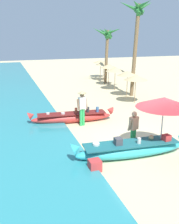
{
  "coord_description": "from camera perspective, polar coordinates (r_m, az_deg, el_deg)",
  "views": [
    {
      "loc": [
        -5.3,
        -8.66,
        4.5
      ],
      "look_at": [
        -1.54,
        2.45,
        0.9
      ],
      "focal_mm": 40.38,
      "sensor_mm": 36.0,
      "label": 1
    }
  ],
  "objects": [
    {
      "name": "palm_tree_leaning_seaward",
      "position": [
        24.32,
        4.05,
        16.37
      ],
      "size": [
        2.67,
        2.36,
        5.26
      ],
      "color": "brown",
      "rests_on": "ground"
    },
    {
      "name": "parasol_row_5",
      "position": [
        27.94,
        2.51,
        11.38
      ],
      "size": [
        1.6,
        1.6,
        1.91
      ],
      "color": "#8E6B47",
      "rests_on": "ground"
    },
    {
      "name": "parasol_row_4",
      "position": [
        25.95,
        3.18,
        10.94
      ],
      "size": [
        1.6,
        1.6,
        1.91
      ],
      "color": "#8E6B47",
      "rests_on": "ground"
    },
    {
      "name": "boat_cyan_foreground",
      "position": [
        9.85,
        9.4,
        -8.26
      ],
      "size": [
        4.71,
        1.14,
        0.89
      ],
      "color": "#33B2BC",
      "rests_on": "ground"
    },
    {
      "name": "cooler_box",
      "position": [
        8.85,
        1.2,
        -11.98
      ],
      "size": [
        0.42,
        0.39,
        0.4
      ],
      "primitive_type": "cube",
      "rotation": [
        0.0,
        0.0,
        0.01
      ],
      "color": "#C63838",
      "rests_on": "ground"
    },
    {
      "name": "ground_plane",
      "position": [
        11.1,
        11.73,
        -7.22
      ],
      "size": [
        80.0,
        80.0,
        0.0
      ],
      "primitive_type": "plane",
      "color": "beige"
    },
    {
      "name": "parasol_row_0",
      "position": [
        17.37,
        10.43,
        7.66
      ],
      "size": [
        1.6,
        1.6,
        1.91
      ],
      "color": "#8E6B47",
      "rests_on": "ground"
    },
    {
      "name": "boat_red_midground",
      "position": [
        13.49,
        -3.99,
        -1.17
      ],
      "size": [
        4.62,
        1.11,
        0.81
      ],
      "color": "red",
      "rests_on": "ground"
    },
    {
      "name": "palm_tree_tall_inland",
      "position": [
        19.4,
        10.73,
        19.37
      ],
      "size": [
        2.43,
        2.45,
        6.92
      ],
      "color": "brown",
      "rests_on": "ground"
    },
    {
      "name": "person_vendor_hatted",
      "position": [
        12.76,
        -1.69,
        1.45
      ],
      "size": [
        0.58,
        0.44,
        1.84
      ],
      "color": "green",
      "rests_on": "ground"
    },
    {
      "name": "parasol_row_1",
      "position": [
        19.24,
        8.62,
        8.64
      ],
      "size": [
        1.6,
        1.6,
        1.91
      ],
      "color": "#8E6B47",
      "rests_on": "ground"
    },
    {
      "name": "person_tourist_customer",
      "position": [
        10.49,
        9.94,
        -3.43
      ],
      "size": [
        0.58,
        0.37,
        1.55
      ],
      "color": "green",
      "rests_on": "ground"
    },
    {
      "name": "patio_umbrella_large",
      "position": [
        9.88,
        16.52,
        2.06
      ],
      "size": [
        2.13,
        2.13,
        2.27
      ],
      "color": "#B7B7BC",
      "rests_on": "ground"
    },
    {
      "name": "parasol_row_3",
      "position": [
        23.62,
        4.37,
        10.31
      ],
      "size": [
        1.6,
        1.6,
        1.91
      ],
      "color": "#8E6B47",
      "rests_on": "ground"
    },
    {
      "name": "parasol_row_2",
      "position": [
        21.38,
        5.84,
        9.57
      ],
      "size": [
        1.6,
        1.6,
        1.91
      ],
      "color": "#8E6B47",
      "rests_on": "ground"
    }
  ]
}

